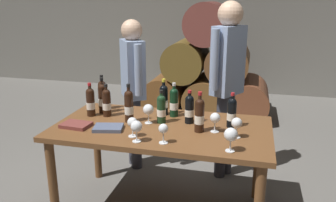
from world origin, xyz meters
name	(u,v)px	position (x,y,z in m)	size (l,w,h in m)	color
cellar_back_wall	(220,17)	(0.00, 4.20, 1.40)	(10.00, 0.24, 2.80)	slate
barrel_stack	(207,72)	(0.00, 2.60, 0.66)	(1.86, 0.90, 1.69)	brown
dining_table	(162,137)	(0.00, 0.00, 0.67)	(1.70, 0.90, 0.76)	brown
wine_bottle_0	(189,109)	(0.20, 0.13, 0.88)	(0.07, 0.07, 0.27)	black
wine_bottle_1	(164,99)	(-0.06, 0.28, 0.90)	(0.07, 0.07, 0.32)	black
wine_bottle_2	(161,109)	(-0.03, 0.08, 0.88)	(0.07, 0.07, 0.27)	#19381E
wine_bottle_3	(129,106)	(-0.29, 0.04, 0.90)	(0.07, 0.07, 0.32)	black
wine_bottle_4	(107,102)	(-0.52, 0.12, 0.88)	(0.07, 0.07, 0.28)	black
wine_bottle_5	(174,102)	(0.04, 0.26, 0.89)	(0.07, 0.07, 0.29)	black
wine_bottle_6	(199,115)	(0.30, -0.04, 0.89)	(0.07, 0.07, 0.31)	black
wine_bottle_7	(102,95)	(-0.64, 0.29, 0.90)	(0.07, 0.07, 0.32)	black
wine_bottle_8	(102,98)	(-0.59, 0.20, 0.90)	(0.07, 0.07, 0.32)	black
wine_bottle_9	(232,112)	(0.53, 0.12, 0.88)	(0.07, 0.07, 0.28)	black
wine_bottle_10	(91,102)	(-0.66, 0.10, 0.89)	(0.07, 0.07, 0.29)	black
wine_glass_0	(215,118)	(0.42, -0.02, 0.87)	(0.08, 0.08, 0.15)	white
wine_glass_1	(132,123)	(-0.15, -0.26, 0.86)	(0.07, 0.07, 0.15)	white
wine_glass_2	(237,124)	(0.58, -0.09, 0.87)	(0.08, 0.08, 0.15)	white
wine_glass_3	(231,135)	(0.56, -0.34, 0.88)	(0.09, 0.09, 0.16)	white
wine_glass_4	(136,127)	(-0.09, -0.34, 0.87)	(0.08, 0.08, 0.16)	white
wine_glass_5	(163,130)	(0.10, -0.32, 0.86)	(0.07, 0.07, 0.14)	white
wine_glass_6	(148,110)	(-0.12, 0.04, 0.87)	(0.09, 0.09, 0.16)	white
tasting_notebook	(108,128)	(-0.38, -0.17, 0.77)	(0.22, 0.16, 0.03)	#4C5670
leather_ledger	(76,125)	(-0.65, -0.17, 0.77)	(0.22, 0.16, 0.03)	brown
sommelier_presenting	(227,74)	(0.44, 0.75, 1.04)	(0.32, 0.44, 1.72)	#383842
taster_seated_left	(133,82)	(-0.49, 0.72, 0.92)	(0.33, 0.42, 1.54)	#383842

